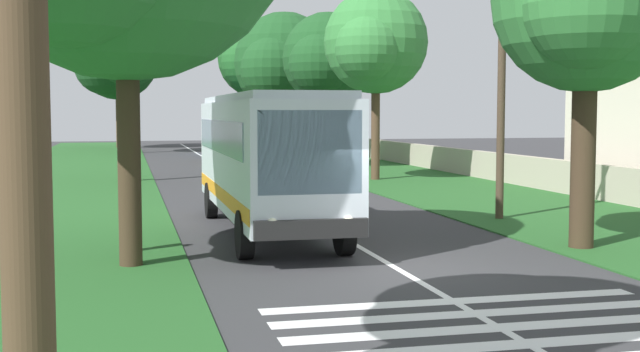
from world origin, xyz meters
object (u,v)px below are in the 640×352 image
at_px(pedestrian, 126,215).
at_px(roadside_tree_right_3, 583,3).
at_px(roadside_tree_right_0, 326,61).
at_px(utility_pole, 501,83).
at_px(roadside_tree_left_2, 119,5).
at_px(trailing_car_1, 254,157).
at_px(trailing_minibus_0, 223,134).
at_px(trailing_car_2, 239,152).
at_px(roadside_tree_left_1, 127,53).
at_px(coach_bus, 266,154).
at_px(trailing_car_0, 273,163).
at_px(roadside_tree_right_2, 373,44).
at_px(roadside_tree_right_1, 254,61).
at_px(roadside_tree_left_0, 115,63).
at_px(roadside_tree_right_4, 282,66).

bearing_deg(pedestrian, roadside_tree_right_3, -100.02).
bearing_deg(roadside_tree_right_0, utility_pole, 178.91).
distance_m(roadside_tree_left_2, utility_pole, 20.42).
relative_size(trailing_car_1, roadside_tree_left_2, 0.39).
bearing_deg(trailing_minibus_0, trailing_car_2, 178.82).
xyz_separation_m(roadside_tree_left_1, roadside_tree_right_3, (-50.20, -10.30, -2.12)).
bearing_deg(utility_pole, pedestrian, 107.98).
distance_m(trailing_car_2, roadside_tree_left_1, 17.56).
height_order(coach_bus, trailing_car_0, coach_bus).
bearing_deg(pedestrian, trailing_car_2, -11.91).
bearing_deg(trailing_car_0, roadside_tree_right_2, -130.00).
relative_size(trailing_car_1, trailing_car_2, 1.00).
bearing_deg(pedestrian, trailing_car_0, -18.43).
bearing_deg(roadside_tree_right_1, roadside_tree_left_0, 55.82).
xyz_separation_m(trailing_minibus_0, roadside_tree_right_1, (5.93, -3.37, 6.06)).
xyz_separation_m(trailing_minibus_0, pedestrian, (-44.51, 7.38, -0.64)).
relative_size(roadside_tree_left_1, pedestrian, 6.44).
bearing_deg(trailing_car_1, utility_pole, -171.38).
bearing_deg(coach_bus, trailing_car_1, -7.98).
relative_size(roadside_tree_right_0, roadside_tree_right_2, 1.00).
distance_m(roadside_tree_right_2, utility_pole, 14.99).
distance_m(coach_bus, trailing_car_0, 19.79).
xyz_separation_m(trailing_car_0, roadside_tree_right_2, (-3.56, -4.24, 5.82)).
bearing_deg(roadside_tree_left_1, trailing_car_2, -154.17).
distance_m(trailing_car_2, roadside_tree_right_3, 36.34).
distance_m(roadside_tree_right_2, roadside_tree_right_4, 18.32).
xyz_separation_m(trailing_car_0, roadside_tree_left_1, (26.39, 7.12, 7.26)).
distance_m(roadside_tree_left_1, pedestrian, 48.86).
relative_size(roadside_tree_left_1, roadside_tree_right_1, 0.98).
xyz_separation_m(trailing_car_1, roadside_tree_right_3, (-30.22, -3.17, 5.15)).
distance_m(trailing_minibus_0, utility_pole, 41.17).
distance_m(roadside_tree_left_1, roadside_tree_right_3, 51.29).
distance_m(trailing_minibus_0, roadside_tree_left_2, 26.38).
height_order(trailing_minibus_0, roadside_tree_right_4, roadside_tree_right_4).
distance_m(roadside_tree_left_0, roadside_tree_left_2, 38.20).
relative_size(trailing_car_2, pedestrian, 2.54).
relative_size(coach_bus, roadside_tree_right_1, 1.01).
relative_size(roadside_tree_right_0, roadside_tree_right_4, 0.90).
distance_m(coach_bus, utility_pole, 7.71).
height_order(roadside_tree_left_1, pedestrian, roadside_tree_left_1).
relative_size(roadside_tree_right_1, utility_pole, 1.40).
relative_size(trailing_car_0, pedestrian, 2.54).
xyz_separation_m(roadside_tree_left_2, utility_pole, (-16.54, -11.27, -4.05)).
height_order(trailing_car_2, roadside_tree_left_1, roadside_tree_left_1).
xyz_separation_m(roadside_tree_left_1, roadside_tree_left_2, (-28.21, 0.38, 0.26)).
bearing_deg(trailing_minibus_0, coach_bus, 175.01).
distance_m(roadside_tree_right_1, pedestrian, 52.01).
bearing_deg(utility_pole, roadside_tree_right_0, -1.09).
distance_m(roadside_tree_left_0, roadside_tree_left_1, 10.04).
bearing_deg(roadside_tree_left_0, trailing_minibus_0, -149.17).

